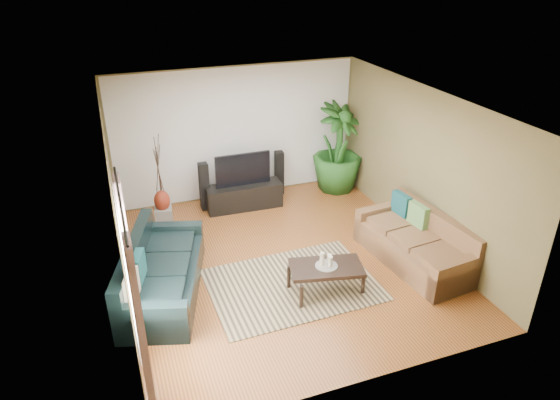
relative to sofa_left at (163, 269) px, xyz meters
name	(u,v)px	position (x,y,z in m)	size (l,w,h in m)	color
floor	(284,261)	(1.98, 0.18, -0.42)	(5.50, 5.50, 0.00)	#985327
ceiling	(285,102)	(1.98, 0.18, 2.28)	(5.50, 5.50, 0.00)	white
wall_back	(237,133)	(1.98, 2.93, 0.93)	(5.00, 5.00, 0.00)	brown
wall_front	(373,290)	(1.98, -2.57, 0.93)	(5.00, 5.00, 0.00)	brown
wall_left	(116,214)	(-0.52, 0.18, 0.92)	(5.50, 5.50, 0.00)	brown
wall_right	(422,167)	(4.48, 0.18, 0.92)	(5.50, 5.50, 0.00)	brown
backwall_panel	(237,134)	(1.98, 2.92, 0.93)	(4.90, 4.90, 0.00)	white
window_pane	(127,273)	(-0.50, -1.42, 0.97)	(1.80, 1.80, 0.00)	white
curtain_near	(141,333)	(-0.45, -2.17, 0.72)	(0.08, 0.35, 2.20)	gray
curtain_far	(129,257)	(-0.45, -0.67, 0.72)	(0.08, 0.35, 2.20)	gray
curtain_rod	(120,201)	(-0.45, -1.42, 1.87)	(0.03, 0.03, 1.90)	black
sofa_left	(163,269)	(0.00, 0.00, 0.00)	(2.29, 0.98, 0.85)	black
sofa_right	(415,240)	(3.98, -0.56, 0.00)	(2.10, 0.94, 0.85)	brown
area_rug	(292,284)	(1.87, -0.48, -0.42)	(2.54, 1.80, 0.01)	tan
coffee_table	(326,278)	(2.29, -0.78, -0.20)	(1.08, 0.59, 0.44)	black
candle_tray	(326,266)	(2.29, -0.78, 0.02)	(0.33, 0.33, 0.01)	gray
candle_tall	(322,259)	(2.23, -0.75, 0.14)	(0.07, 0.07, 0.22)	beige
candle_mid	(330,261)	(2.33, -0.82, 0.11)	(0.07, 0.07, 0.17)	beige
candle_short	(329,258)	(2.36, -0.72, 0.10)	(0.07, 0.07, 0.14)	white
tv_stand	(244,196)	(1.91, 2.29, -0.18)	(1.50, 0.45, 0.50)	black
television	(243,169)	(1.91, 2.31, 0.40)	(1.10, 0.06, 0.65)	black
speaker_left	(204,187)	(1.17, 2.50, 0.06)	(0.18, 0.19, 0.97)	black
speaker_right	(279,173)	(2.80, 2.68, 0.04)	(0.17, 0.19, 0.94)	black
potted_plant	(338,148)	(4.04, 2.48, 0.51)	(1.05, 1.05, 1.87)	#20541C
plant_pot	(336,183)	(4.04, 2.48, -0.29)	(0.34, 0.34, 0.27)	black
pedestal	(164,215)	(0.30, 2.20, -0.26)	(0.32, 0.32, 0.32)	#989895
vase	(162,201)	(0.30, 2.20, 0.04)	(0.29, 0.29, 0.41)	maroon
side_table	(142,265)	(-0.27, 0.48, -0.18)	(0.47, 0.47, 0.49)	#986431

